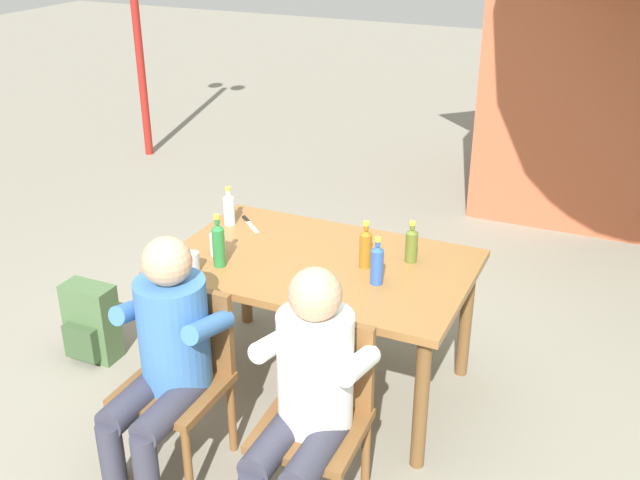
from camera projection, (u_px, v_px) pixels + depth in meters
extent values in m
plane|color=gray|center=(320.00, 382.00, 4.22)|extent=(24.00, 24.00, 0.00)
cube|color=olive|center=(320.00, 264.00, 3.90)|extent=(1.56, 0.99, 0.04)
cylinder|color=brown|center=(168.00, 336.00, 3.99)|extent=(0.07, 0.07, 0.73)
cylinder|color=brown|center=(421.00, 403.00, 3.46)|extent=(0.07, 0.07, 0.73)
cylinder|color=brown|center=(245.00, 270.00, 4.67)|extent=(0.07, 0.07, 0.73)
cylinder|color=brown|center=(466.00, 319.00, 4.15)|extent=(0.07, 0.07, 0.73)
cube|color=brown|center=(311.00, 431.00, 3.19)|extent=(0.46, 0.46, 0.04)
cube|color=brown|center=(328.00, 361.00, 3.26)|extent=(0.42, 0.06, 0.42)
cylinder|color=brown|center=(289.00, 434.00, 3.51)|extent=(0.04, 0.04, 0.41)
cylinder|color=brown|center=(366.00, 455.00, 3.38)|extent=(0.04, 0.04, 0.41)
cube|color=brown|center=(173.00, 389.00, 3.45)|extent=(0.44, 0.44, 0.04)
cube|color=brown|center=(193.00, 326.00, 3.52)|extent=(0.42, 0.04, 0.42)
cylinder|color=brown|center=(119.00, 442.00, 3.46)|extent=(0.04, 0.04, 0.41)
cylinder|color=brown|center=(188.00, 465.00, 3.32)|extent=(0.04, 0.04, 0.41)
cylinder|color=brown|center=(167.00, 396.00, 3.77)|extent=(0.04, 0.04, 0.41)
cylinder|color=brown|center=(232.00, 416.00, 3.63)|extent=(0.04, 0.04, 0.41)
cylinder|color=white|center=(315.00, 370.00, 3.11)|extent=(0.32, 0.32, 0.52)
sphere|color=tan|center=(315.00, 294.00, 2.96)|extent=(0.22, 0.22, 0.22)
cylinder|color=#383847|center=(275.00, 443.00, 3.09)|extent=(0.14, 0.40, 0.14)
cylinder|color=white|center=(274.00, 344.00, 3.15)|extent=(0.09, 0.31, 0.16)
cylinder|color=#383847|center=(315.00, 455.00, 3.02)|extent=(0.14, 0.40, 0.14)
cylinder|color=white|center=(358.00, 365.00, 3.01)|extent=(0.09, 0.31, 0.16)
cylinder|color=#3D70B2|center=(174.00, 332.00, 3.37)|extent=(0.32, 0.32, 0.52)
sphere|color=tan|center=(167.00, 261.00, 3.22)|extent=(0.22, 0.22, 0.22)
cylinder|color=#383847|center=(136.00, 399.00, 3.35)|extent=(0.14, 0.40, 0.14)
cylinder|color=#383847|center=(113.00, 467.00, 3.28)|extent=(0.11, 0.11, 0.45)
cylinder|color=#3D70B2|center=(138.00, 309.00, 3.41)|extent=(0.09, 0.31, 0.16)
cylinder|color=#383847|center=(170.00, 410.00, 3.28)|extent=(0.14, 0.40, 0.14)
cylinder|color=#383847|center=(147.00, 479.00, 3.21)|extent=(0.11, 0.11, 0.45)
cylinder|color=#3D70B2|center=(209.00, 327.00, 3.27)|extent=(0.09, 0.31, 0.16)
cylinder|color=white|center=(229.00, 211.00, 4.29)|extent=(0.06, 0.06, 0.16)
cone|color=white|center=(228.00, 196.00, 4.25)|extent=(0.06, 0.06, 0.02)
cylinder|color=white|center=(228.00, 192.00, 4.24)|extent=(0.03, 0.03, 0.02)
cylinder|color=yellow|center=(228.00, 189.00, 4.23)|extent=(0.03, 0.03, 0.02)
cylinder|color=#566623|center=(411.00, 247.00, 3.86)|extent=(0.06, 0.06, 0.16)
cone|color=#566623|center=(412.00, 231.00, 3.82)|extent=(0.06, 0.06, 0.02)
cylinder|color=#566623|center=(412.00, 227.00, 3.81)|extent=(0.03, 0.03, 0.02)
cylinder|color=yellow|center=(413.00, 223.00, 3.80)|extent=(0.03, 0.03, 0.02)
cylinder|color=#2D56A3|center=(377.00, 267.00, 3.64)|extent=(0.06, 0.06, 0.18)
cone|color=#2D56A3|center=(378.00, 248.00, 3.60)|extent=(0.06, 0.06, 0.02)
cylinder|color=#2D56A3|center=(378.00, 243.00, 3.58)|extent=(0.03, 0.03, 0.02)
cylinder|color=yellow|center=(378.00, 239.00, 3.58)|extent=(0.03, 0.03, 0.02)
cylinder|color=#996019|center=(365.00, 251.00, 3.80)|extent=(0.06, 0.06, 0.18)
cone|color=#996019|center=(366.00, 232.00, 3.75)|extent=(0.06, 0.06, 0.03)
cylinder|color=#996019|center=(366.00, 228.00, 3.74)|extent=(0.03, 0.03, 0.03)
cylinder|color=yellow|center=(366.00, 223.00, 3.73)|extent=(0.03, 0.03, 0.02)
cylinder|color=#287A38|center=(219.00, 247.00, 3.80)|extent=(0.06, 0.06, 0.20)
cone|color=#287A38|center=(217.00, 227.00, 3.76)|extent=(0.06, 0.06, 0.03)
cylinder|color=#287A38|center=(217.00, 221.00, 3.74)|extent=(0.03, 0.03, 0.03)
cylinder|color=yellow|center=(217.00, 217.00, 3.73)|extent=(0.03, 0.03, 0.02)
cylinder|color=silver|center=(218.00, 244.00, 3.94)|extent=(0.08, 0.08, 0.12)
cylinder|color=white|center=(311.00, 289.00, 3.54)|extent=(0.07, 0.07, 0.08)
cylinder|color=#B2B7BC|center=(193.00, 262.00, 3.77)|extent=(0.07, 0.07, 0.10)
cube|color=silver|center=(252.00, 226.00, 4.28)|extent=(0.15, 0.14, 0.01)
cube|color=black|center=(246.00, 219.00, 4.37)|extent=(0.07, 0.07, 0.01)
cube|color=#47663D|center=(92.00, 321.00, 4.36)|extent=(0.30, 0.16, 0.47)
cube|color=#395130|center=(81.00, 343.00, 4.31)|extent=(0.21, 0.06, 0.21)
cube|color=#B25638|center=(599.00, 85.00, 6.29)|extent=(1.69, 1.65, 2.04)
cylinder|color=maroon|center=(136.00, 24.00, 7.29)|extent=(0.08, 0.08, 2.65)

